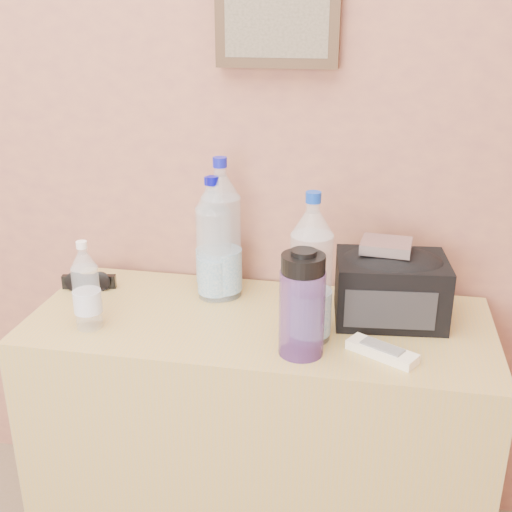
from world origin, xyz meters
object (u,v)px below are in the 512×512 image
(pet_large_d, at_px, (311,276))
(pet_small, at_px, (86,290))
(sunglasses, at_px, (89,282))
(pet_large_a, at_px, (221,237))
(ac_remote, at_px, (382,352))
(nalgene_bottle, at_px, (302,304))
(pet_large_b, at_px, (211,239))
(toiletry_bag, at_px, (391,285))
(pet_large_c, at_px, (214,245))
(foil_packet, at_px, (386,246))
(dresser, at_px, (259,438))

(pet_large_d, distance_m, pet_small, 0.52)
(pet_small, relative_size, sunglasses, 1.51)
(pet_large_a, distance_m, pet_small, 0.36)
(ac_remote, bearing_deg, pet_large_d, -167.59)
(nalgene_bottle, distance_m, sunglasses, 0.66)
(pet_large_d, relative_size, nalgene_bottle, 1.44)
(pet_large_b, xyz_separation_m, toiletry_bag, (0.47, -0.11, -0.05))
(pet_large_b, bearing_deg, pet_large_c, -69.34)
(nalgene_bottle, bearing_deg, pet_small, 177.12)
(sunglasses, distance_m, toiletry_bag, 0.80)
(pet_large_a, bearing_deg, foil_packet, -7.99)
(pet_small, distance_m, nalgene_bottle, 0.51)
(pet_small, height_order, ac_remote, pet_small)
(dresser, distance_m, toiletry_bag, 0.54)
(pet_large_a, height_order, pet_large_d, pet_large_a)
(dresser, xyz_separation_m, pet_small, (-0.39, -0.11, 0.45))
(ac_remote, bearing_deg, nalgene_bottle, -144.28)
(pet_small, bearing_deg, toiletry_bag, 14.57)
(dresser, xyz_separation_m, pet_large_d, (0.13, -0.07, 0.51))
(pet_large_a, bearing_deg, pet_large_b, 128.03)
(pet_large_b, distance_m, pet_small, 0.37)
(foil_packet, bearing_deg, ac_remote, -88.58)
(ac_remote, height_order, toiletry_bag, toiletry_bag)
(pet_large_a, distance_m, pet_large_c, 0.03)
(pet_small, distance_m, ac_remote, 0.69)
(sunglasses, distance_m, ac_remote, 0.81)
(pet_small, xyz_separation_m, ac_remote, (0.69, -0.01, -0.08))
(pet_large_c, xyz_separation_m, toiletry_bag, (0.45, -0.04, -0.05))
(pet_large_a, bearing_deg, pet_large_c, -136.02)
(dresser, bearing_deg, nalgene_bottle, -49.10)
(ac_remote, height_order, foil_packet, foil_packet)
(toiletry_bag, xyz_separation_m, foil_packet, (-0.02, -0.00, 0.10))
(nalgene_bottle, relative_size, sunglasses, 1.69)
(dresser, relative_size, pet_large_a, 3.05)
(toiletry_bag, bearing_deg, pet_large_c, 168.80)
(foil_packet, bearing_deg, pet_small, -165.19)
(nalgene_bottle, distance_m, foil_packet, 0.28)
(nalgene_bottle, bearing_deg, pet_large_c, 136.05)
(dresser, xyz_separation_m, sunglasses, (-0.49, 0.10, 0.37))
(toiletry_bag, bearing_deg, pet_small, -171.34)
(pet_large_c, xyz_separation_m, ac_remote, (0.43, -0.23, -0.13))
(pet_large_d, bearing_deg, dresser, 152.04)
(pet_large_c, bearing_deg, toiletry_bag, -5.29)
(nalgene_bottle, distance_m, ac_remote, 0.21)
(sunglasses, xyz_separation_m, toiletry_bag, (0.80, -0.03, 0.07))
(nalgene_bottle, relative_size, toiletry_bag, 0.93)
(dresser, height_order, nalgene_bottle, nalgene_bottle)
(pet_large_d, xyz_separation_m, toiletry_bag, (0.18, 0.14, -0.07))
(pet_large_c, distance_m, sunglasses, 0.37)
(toiletry_bag, bearing_deg, dresser, -173.62)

